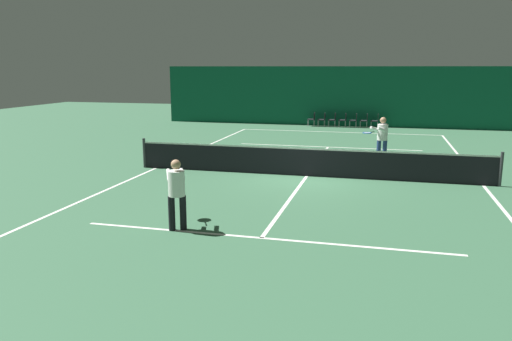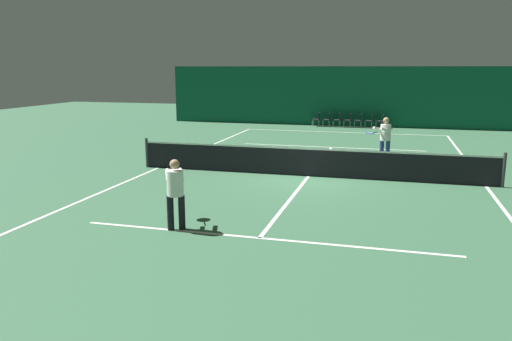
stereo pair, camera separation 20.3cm
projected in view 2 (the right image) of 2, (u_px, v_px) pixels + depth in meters
The scene contains 18 objects.
ground_plane at pixel (309, 176), 16.71m from camera, with size 60.00×60.00×0.00m, color #386647.
backdrop_curtain at pixel (349, 97), 30.51m from camera, with size 23.00×0.12×3.64m.
court_line_baseline_far at pixel (343, 132), 27.95m from camera, with size 11.00×0.10×0.00m.
court_line_service_far at pixel (331, 147), 22.76m from camera, with size 8.25×0.10×0.00m.
court_line_service_near at pixel (260, 238), 10.67m from camera, with size 8.25×0.10×0.00m.
court_line_sideline_left at pixel (159, 168), 18.13m from camera, with size 0.10×23.80×0.00m.
court_line_sideline_right at pixel (486, 186), 15.29m from camera, with size 0.10×23.80×0.00m.
court_line_centre at pixel (309, 176), 16.71m from camera, with size 0.10×12.80×0.00m.
tennis_net at pixel (309, 161), 16.61m from camera, with size 12.00×0.10×1.07m.
player_near at pixel (175, 189), 11.09m from camera, with size 0.91×1.34×1.61m.
player_far at pixel (385, 136), 18.95m from camera, with size 1.05×1.35×1.73m.
courtside_chair_0 at pixel (317, 118), 30.74m from camera, with size 0.44×0.44×0.84m.
courtside_chair_1 at pixel (327, 119), 30.58m from camera, with size 0.44×0.44×0.84m.
courtside_chair_2 at pixel (338, 119), 30.41m from camera, with size 0.44×0.44×0.84m.
courtside_chair_3 at pixel (348, 119), 30.25m from camera, with size 0.44×0.44×0.84m.
courtside_chair_4 at pixel (359, 120), 30.08m from camera, with size 0.44×0.44×0.84m.
courtside_chair_5 at pixel (370, 120), 29.92m from camera, with size 0.44×0.44×0.84m.
courtside_chair_6 at pixel (381, 120), 29.75m from camera, with size 0.44×0.44×0.84m.
Camera 2 is at (2.60, -16.21, 3.59)m, focal length 35.00 mm.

